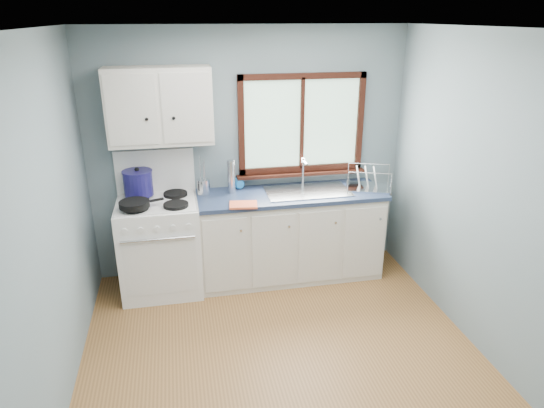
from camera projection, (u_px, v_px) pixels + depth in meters
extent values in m
cube|color=olive|center=(289.00, 373.00, 3.75)|extent=(3.20, 3.60, 0.02)
cube|color=white|center=(294.00, 27.00, 2.83)|extent=(3.20, 3.60, 0.02)
cube|color=slate|center=(250.00, 154.00, 4.94)|extent=(3.20, 0.02, 2.50)
cube|color=slate|center=(38.00, 245.00, 2.99)|extent=(0.02, 3.60, 2.50)
cube|color=slate|center=(502.00, 207.00, 3.59)|extent=(0.02, 3.60, 2.50)
cube|color=white|center=(161.00, 247.00, 4.74)|extent=(0.76, 0.65, 0.92)
cube|color=white|center=(155.00, 171.00, 4.77)|extent=(0.76, 0.05, 0.44)
cube|color=silver|center=(156.00, 203.00, 4.57)|extent=(0.72, 0.59, 0.01)
cylinder|color=black|center=(136.00, 208.00, 4.39)|extent=(0.23, 0.23, 0.03)
cylinder|color=black|center=(176.00, 205.00, 4.46)|extent=(0.23, 0.23, 0.03)
cylinder|color=black|center=(137.00, 196.00, 4.67)|extent=(0.23, 0.23, 0.03)
cylinder|color=black|center=(175.00, 194.00, 4.73)|extent=(0.23, 0.23, 0.03)
cylinder|color=silver|center=(158.00, 240.00, 4.34)|extent=(0.66, 0.02, 0.02)
cube|color=silver|center=(161.00, 268.00, 4.47)|extent=(0.66, 0.01, 0.55)
cube|color=silver|center=(290.00, 236.00, 5.01)|extent=(1.85, 0.60, 0.88)
cube|color=black|center=(289.00, 269.00, 5.17)|extent=(1.85, 0.54, 0.08)
cube|color=#1D2A45|center=(290.00, 195.00, 4.84)|extent=(1.89, 0.64, 0.04)
cube|color=silver|center=(308.00, 191.00, 4.87)|extent=(0.84, 0.46, 0.01)
cube|color=silver|center=(288.00, 200.00, 4.86)|extent=(0.36, 0.40, 0.14)
cube|color=silver|center=(326.00, 197.00, 4.93)|extent=(0.36, 0.40, 0.14)
cylinder|color=silver|center=(303.00, 172.00, 5.00)|extent=(0.02, 0.02, 0.28)
cylinder|color=silver|center=(305.00, 162.00, 4.89)|extent=(0.02, 0.16, 0.02)
sphere|color=silver|center=(303.00, 159.00, 4.95)|extent=(0.04, 0.04, 0.04)
cube|color=#9EC6A8|center=(302.00, 123.00, 4.91)|extent=(1.22, 0.01, 0.92)
cube|color=black|center=(303.00, 76.00, 4.72)|extent=(1.30, 0.05, 0.06)
cube|color=black|center=(301.00, 168.00, 5.07)|extent=(1.30, 0.05, 0.06)
cube|color=black|center=(241.00, 126.00, 4.78)|extent=(0.06, 0.05, 1.00)
cube|color=black|center=(360.00, 121.00, 5.01)|extent=(0.06, 0.05, 1.00)
cube|color=black|center=(302.00, 124.00, 4.89)|extent=(0.03, 0.05, 0.92)
cube|color=black|center=(302.00, 174.00, 5.06)|extent=(1.36, 0.10, 0.03)
cube|color=silver|center=(160.00, 106.00, 4.42)|extent=(0.95, 0.32, 0.70)
cube|color=silver|center=(132.00, 110.00, 4.23)|extent=(0.44, 0.01, 0.62)
cube|color=silver|center=(187.00, 108.00, 4.31)|extent=(0.44, 0.01, 0.62)
sphere|color=black|center=(147.00, 119.00, 4.26)|extent=(0.03, 0.03, 0.03)
sphere|color=black|center=(174.00, 118.00, 4.31)|extent=(0.03, 0.03, 0.03)
cylinder|color=black|center=(134.00, 204.00, 4.36)|extent=(0.35, 0.35, 0.05)
cube|color=black|center=(155.00, 200.00, 4.46)|extent=(0.15, 0.08, 0.02)
cylinder|color=#17134E|center=(138.00, 184.00, 4.62)|extent=(0.33, 0.33, 0.23)
cylinder|color=#17134E|center=(137.00, 171.00, 4.58)|extent=(0.34, 0.34, 0.02)
sphere|color=black|center=(137.00, 169.00, 4.57)|extent=(0.05, 0.05, 0.04)
cylinder|color=silver|center=(204.00, 187.00, 4.76)|extent=(0.16, 0.16, 0.16)
cylinder|color=silver|center=(204.00, 171.00, 4.72)|extent=(0.01, 0.01, 0.23)
cylinder|color=silver|center=(200.00, 169.00, 4.70)|extent=(0.01, 0.01, 0.27)
cylinder|color=silver|center=(204.00, 173.00, 4.69)|extent=(0.01, 0.01, 0.21)
cylinder|color=silver|center=(231.00, 177.00, 4.78)|extent=(0.08, 0.08, 0.33)
imported|color=#1665AE|center=(240.00, 177.00, 4.87)|extent=(0.12, 0.12, 0.27)
cube|color=#EC633B|center=(243.00, 205.00, 4.51)|extent=(0.28, 0.22, 0.02)
cube|color=silver|center=(368.00, 187.00, 4.97)|extent=(0.53, 0.47, 0.02)
cylinder|color=silver|center=(348.00, 182.00, 4.82)|extent=(0.01, 0.01, 0.21)
cylinder|color=silver|center=(391.00, 184.00, 4.76)|extent=(0.01, 0.01, 0.21)
cylinder|color=silver|center=(348.00, 173.00, 5.11)|extent=(0.01, 0.01, 0.21)
cylinder|color=silver|center=(389.00, 174.00, 5.05)|extent=(0.01, 0.01, 0.21)
cylinder|color=silver|center=(370.00, 173.00, 4.75)|extent=(0.40, 0.15, 0.01)
cylinder|color=silver|center=(369.00, 164.00, 5.04)|extent=(0.40, 0.15, 0.01)
cylinder|color=white|center=(358.00, 177.00, 4.95)|extent=(0.14, 0.24, 0.23)
cylinder|color=white|center=(367.00, 177.00, 4.93)|extent=(0.14, 0.24, 0.23)
cylinder|color=white|center=(375.00, 177.00, 4.92)|extent=(0.14, 0.24, 0.23)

